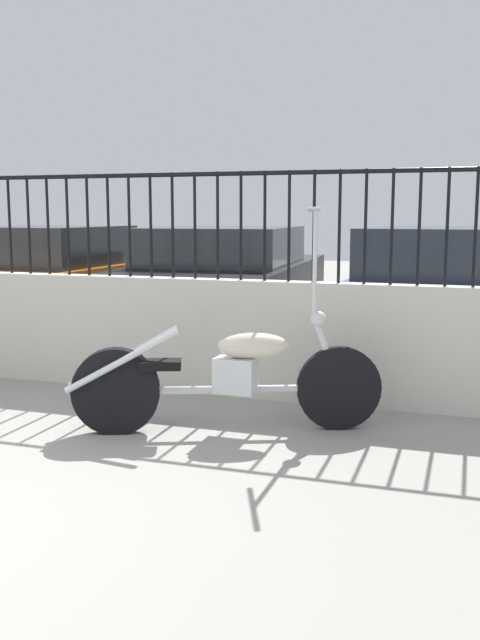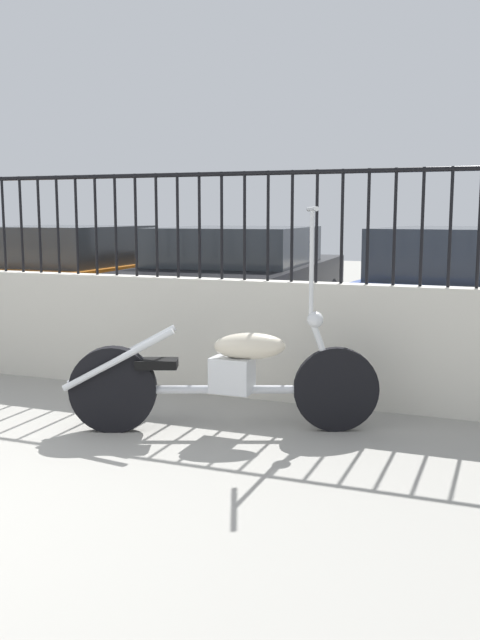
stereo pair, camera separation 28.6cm
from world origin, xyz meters
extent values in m
cube|color=beige|center=(0.00, 3.05, 0.47)|extent=(8.25, 0.18, 0.95)
cylinder|color=black|center=(-1.08, 3.05, 1.38)|extent=(0.02, 0.02, 0.86)
cylinder|color=black|center=(-0.88, 3.05, 1.38)|extent=(0.02, 0.02, 0.86)
cylinder|color=black|center=(-0.69, 3.05, 1.38)|extent=(0.02, 0.02, 0.86)
cylinder|color=black|center=(-0.49, 3.05, 1.38)|extent=(0.02, 0.02, 0.86)
cylinder|color=black|center=(-0.29, 3.05, 1.38)|extent=(0.02, 0.02, 0.86)
cylinder|color=black|center=(-0.10, 3.05, 1.38)|extent=(0.02, 0.02, 0.86)
cylinder|color=black|center=(0.10, 3.05, 1.38)|extent=(0.02, 0.02, 0.86)
cylinder|color=black|center=(0.29, 3.05, 1.38)|extent=(0.02, 0.02, 0.86)
cylinder|color=black|center=(0.49, 3.05, 1.38)|extent=(0.02, 0.02, 0.86)
cylinder|color=black|center=(0.69, 3.05, 1.38)|extent=(0.02, 0.02, 0.86)
cylinder|color=black|center=(0.88, 3.05, 1.38)|extent=(0.02, 0.02, 0.86)
cylinder|color=black|center=(1.08, 3.05, 1.38)|extent=(0.02, 0.02, 0.86)
cylinder|color=black|center=(1.28, 3.05, 1.38)|extent=(0.02, 0.02, 0.86)
cylinder|color=black|center=(1.47, 3.05, 1.38)|extent=(0.02, 0.02, 0.86)
cylinder|color=black|center=(1.67, 3.05, 1.38)|extent=(0.02, 0.02, 0.86)
cylinder|color=black|center=(1.87, 3.05, 1.38)|extent=(0.02, 0.02, 0.86)
cylinder|color=black|center=(2.06, 3.05, 1.38)|extent=(0.02, 0.02, 0.86)
cylinder|color=black|center=(2.26, 3.05, 1.38)|extent=(0.02, 0.02, 0.86)
cylinder|color=black|center=(2.46, 3.05, 1.38)|extent=(0.02, 0.02, 0.86)
cylinder|color=black|center=(2.65, 3.05, 1.38)|extent=(0.02, 0.02, 0.86)
cylinder|color=black|center=(2.85, 3.05, 1.38)|extent=(0.02, 0.02, 0.86)
cylinder|color=black|center=(0.00, 3.05, 1.79)|extent=(8.25, 0.04, 0.04)
cylinder|color=black|center=(2.01, 2.38, 0.29)|extent=(0.56, 0.27, 0.58)
cylinder|color=black|center=(0.60, 1.82, 0.29)|extent=(0.59, 0.31, 0.59)
cylinder|color=#B7BABF|center=(1.31, 2.10, 0.29)|extent=(1.32, 0.57, 0.06)
cube|color=silver|center=(1.35, 2.12, 0.39)|extent=(0.28, 0.18, 0.24)
ellipsoid|color=beige|center=(1.46, 2.16, 0.59)|extent=(0.52, 0.36, 0.18)
cube|color=black|center=(0.88, 1.93, 0.47)|extent=(0.32, 0.25, 0.06)
cylinder|color=silver|center=(1.93, 2.34, 0.54)|extent=(0.22, 0.12, 0.51)
sphere|color=silver|center=(1.87, 2.32, 0.77)|extent=(0.11, 0.11, 0.11)
cylinder|color=silver|center=(1.84, 2.31, 1.15)|extent=(0.03, 0.03, 0.71)
cylinder|color=silver|center=(1.84, 2.31, 1.50)|extent=(0.22, 0.49, 0.03)
cylinder|color=silver|center=(0.67, 1.77, 0.51)|extent=(0.72, 0.32, 0.43)
cylinder|color=silver|center=(0.62, 1.90, 0.51)|extent=(0.72, 0.32, 0.43)
cylinder|color=black|center=(-3.31, 7.02, 0.32)|extent=(0.11, 0.64, 0.64)
cylinder|color=black|center=(-1.54, 7.02, 0.32)|extent=(0.11, 0.64, 0.64)
cylinder|color=black|center=(-1.53, 4.56, 0.32)|extent=(0.11, 0.64, 0.64)
cube|color=orange|center=(-2.42, 5.79, 0.53)|extent=(1.88, 3.97, 0.58)
cube|color=#2D3338|center=(-2.42, 5.59, 1.07)|extent=(1.69, 1.91, 0.49)
cylinder|color=black|center=(-0.79, 6.66, 0.32)|extent=(0.15, 0.65, 0.64)
cylinder|color=black|center=(0.83, 6.77, 0.32)|extent=(0.15, 0.65, 0.64)
cylinder|color=black|center=(-0.62, 4.20, 0.32)|extent=(0.15, 0.65, 0.64)
cylinder|color=black|center=(1.00, 4.32, 0.32)|extent=(0.15, 0.65, 0.64)
cube|color=black|center=(0.11, 5.49, 0.57)|extent=(2.01, 4.08, 0.67)
cube|color=#2D3338|center=(0.12, 5.29, 1.12)|extent=(1.69, 2.01, 0.42)
cylinder|color=black|center=(1.88, 7.24, 0.32)|extent=(0.17, 0.65, 0.64)
cylinder|color=black|center=(1.62, 4.65, 0.32)|extent=(0.17, 0.65, 0.64)
cube|color=navy|center=(2.57, 5.86, 0.52)|extent=(2.15, 4.34, 0.56)
cube|color=#2D3338|center=(2.55, 5.65, 1.07)|extent=(1.76, 2.16, 0.52)
camera|label=1|loc=(2.87, -2.35, 1.47)|focal=40.00mm
camera|label=2|loc=(3.13, -2.25, 1.47)|focal=40.00mm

